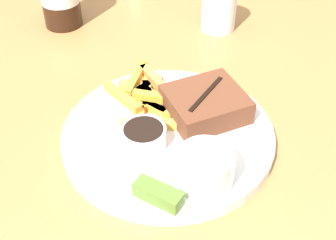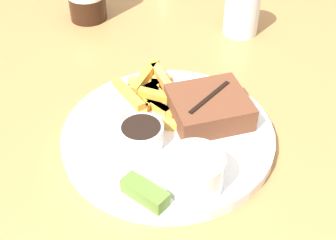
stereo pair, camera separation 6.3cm
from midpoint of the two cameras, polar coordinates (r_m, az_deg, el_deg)
name	(u,v)px [view 1 (the left image)]	position (r m, az deg, el deg)	size (l,w,h in m)	color
dining_table	(168,178)	(0.71, -2.55, -7.17)	(1.18, 1.29, 0.77)	#A87542
dinner_plate	(168,136)	(0.65, -2.78, -2.06)	(0.29, 0.29, 0.02)	white
steak_portion	(205,104)	(0.66, 1.88, 1.85)	(0.13, 0.12, 0.04)	brown
fries_pile	(147,97)	(0.69, -5.15, 2.71)	(0.12, 0.15, 0.02)	gold
coleslaw_cup	(206,166)	(0.56, 1.40, -5.84)	(0.07, 0.07, 0.05)	white
dipping_sauce_cup	(144,136)	(0.61, -5.91, -2.09)	(0.06, 0.06, 0.03)	silver
pickle_spear	(158,194)	(0.55, -4.49, -9.17)	(0.06, 0.05, 0.02)	#567A2D
fork_utensil	(121,113)	(0.67, -8.40, 0.78)	(0.12, 0.08, 0.00)	#B7B7BC
drinking_glass	(219,6)	(0.89, 4.19, 13.60)	(0.06, 0.06, 0.09)	silver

